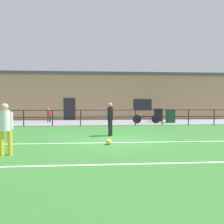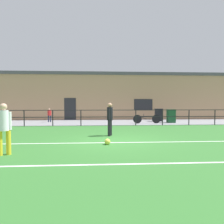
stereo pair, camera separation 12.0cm
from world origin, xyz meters
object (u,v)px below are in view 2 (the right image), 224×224
at_px(player_goalkeeper, 110,117).
at_px(spectator_child, 49,114).
at_px(bicycle_parked_1, 147,119).
at_px(trash_bin_1, 159,115).
at_px(player_striker, 4,126).
at_px(soccer_ball_match, 107,142).
at_px(trash_bin_0, 171,116).

bearing_deg(player_goalkeeper, spectator_child, 51.41).
bearing_deg(bicycle_parked_1, trash_bin_1, 50.95).
distance_m(bicycle_parked_1, trash_bin_1, 2.38).
distance_m(player_striker, bicycle_parked_1, 11.75).
xyz_separation_m(spectator_child, trash_bin_1, (9.48, 0.14, -0.10)).
height_order(bicycle_parked_1, trash_bin_1, trash_bin_1).
relative_size(soccer_ball_match, spectator_child, 0.20).
distance_m(player_goalkeeper, soccer_ball_match, 2.38).
xyz_separation_m(spectator_child, trash_bin_0, (10.12, -1.23, -0.11)).
relative_size(soccer_ball_match, bicycle_parked_1, 0.11).
height_order(player_striker, trash_bin_1, player_striker).
height_order(trash_bin_0, trash_bin_1, trash_bin_1).
bearing_deg(bicycle_parked_1, player_striker, -125.68).
height_order(player_goalkeeper, spectator_child, player_goalkeeper).
distance_m(player_goalkeeper, player_striker, 5.15).
xyz_separation_m(trash_bin_0, trash_bin_1, (-0.64, 1.37, 0.01)).
bearing_deg(trash_bin_0, trash_bin_1, 114.83).
bearing_deg(trash_bin_0, soccer_ball_match, -123.28).
xyz_separation_m(spectator_child, bicycle_parked_1, (7.99, -1.70, -0.30)).
relative_size(spectator_child, trash_bin_0, 1.06).
bearing_deg(player_striker, player_goalkeeper, 18.69).
distance_m(player_goalkeeper, spectator_child, 8.91).
xyz_separation_m(soccer_ball_match, spectator_child, (-4.52, 9.76, 0.56)).
bearing_deg(soccer_ball_match, bicycle_parked_1, 66.73).
bearing_deg(player_striker, soccer_ball_match, -3.54).
height_order(player_goalkeeper, soccer_ball_match, player_goalkeeper).
bearing_deg(spectator_child, soccer_ball_match, 106.85).
bearing_deg(player_goalkeeper, player_striker, 155.03).
distance_m(spectator_child, trash_bin_1, 9.49).
distance_m(player_striker, trash_bin_0, 13.44).
distance_m(player_striker, spectator_child, 11.29).
bearing_deg(player_goalkeeper, bicycle_parked_1, -9.86).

